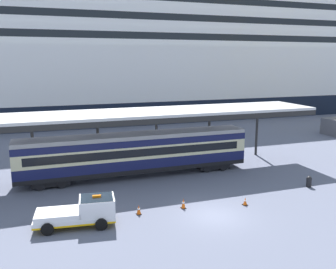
% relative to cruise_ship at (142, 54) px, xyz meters
% --- Properties ---
extents(ground_plane, '(400.00, 400.00, 0.00)m').
position_rel_cruise_ship_xyz_m(ground_plane, '(-8.43, -49.13, -11.95)').
color(ground_plane, slate).
extents(cruise_ship, '(148.93, 25.06, 34.86)m').
position_rel_cruise_ship_xyz_m(cruise_ship, '(0.00, 0.00, 0.00)').
color(cruise_ship, black).
rests_on(cruise_ship, ground).
extents(platform_canopy, '(36.24, 6.20, 6.09)m').
position_rel_cruise_ship_xyz_m(platform_canopy, '(-11.38, -38.12, -6.14)').
color(platform_canopy, silver).
rests_on(platform_canopy, ground).
extents(train_carriage, '(21.50, 2.81, 4.11)m').
position_rel_cruise_ship_xyz_m(train_carriage, '(-11.38, -38.57, -9.65)').
color(train_carriage, black).
rests_on(train_carriage, ground).
extents(service_truck, '(5.41, 2.74, 2.02)m').
position_rel_cruise_ship_xyz_m(service_truck, '(-17.32, -47.56, -10.96)').
color(service_truck, white).
rests_on(service_truck, ground).
extents(traffic_cone_near, '(0.36, 0.36, 0.73)m').
position_rel_cruise_ship_xyz_m(traffic_cone_near, '(-13.40, -47.13, -11.59)').
color(traffic_cone_near, black).
rests_on(traffic_cone_near, ground).
extents(traffic_cone_mid, '(0.36, 0.36, 0.78)m').
position_rel_cruise_ship_xyz_m(traffic_cone_mid, '(-10.01, -47.17, -11.57)').
color(traffic_cone_mid, black).
rests_on(traffic_cone_mid, ground).
extents(traffic_cone_far, '(0.36, 0.36, 0.62)m').
position_rel_cruise_ship_xyz_m(traffic_cone_far, '(-5.36, -48.13, -11.65)').
color(traffic_cone_far, black).
rests_on(traffic_cone_far, ground).
extents(quay_bollard, '(0.48, 0.48, 0.96)m').
position_rel_cruise_ship_xyz_m(quay_bollard, '(1.99, -46.40, -11.44)').
color(quay_bollard, black).
rests_on(quay_bollard, ground).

